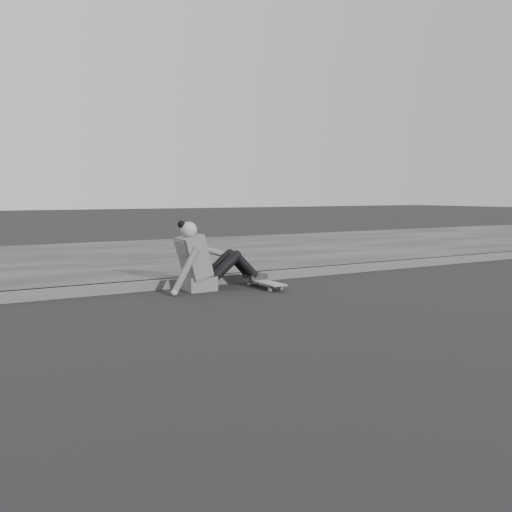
{
  "coord_description": "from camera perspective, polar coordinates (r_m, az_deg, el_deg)",
  "views": [
    {
      "loc": [
        -5.4,
        -4.19,
        1.2
      ],
      "look_at": [
        -2.21,
        1.34,
        0.5
      ],
      "focal_mm": 40.0,
      "sensor_mm": 36.0,
      "label": 1
    }
  ],
  "objects": [
    {
      "name": "ground",
      "position": [
        6.94,
        21.91,
        -4.16
      ],
      "size": [
        80.0,
        80.0,
        0.0
      ],
      "primitive_type": "plane",
      "color": "black",
      "rests_on": "ground"
    },
    {
      "name": "curb",
      "position": [
        8.73,
        8.52,
        -1.31
      ],
      "size": [
        24.0,
        0.16,
        0.12
      ],
      "primitive_type": "cube",
      "color": "#4C4C4C",
      "rests_on": "ground"
    },
    {
      "name": "sidewalk",
      "position": [
        11.24,
        -1.1,
        0.43
      ],
      "size": [
        24.0,
        6.0,
        0.12
      ],
      "primitive_type": "cube",
      "color": "#363636",
      "rests_on": "ground"
    },
    {
      "name": "skateboard",
      "position": [
        7.29,
        0.85,
        -2.65
      ],
      "size": [
        0.2,
        0.78,
        0.09
      ],
      "color": "#969691",
      "rests_on": "ground"
    },
    {
      "name": "seated_woman",
      "position": [
        7.13,
        -5.24,
        -0.54
      ],
      "size": [
        1.38,
        0.46,
        0.88
      ],
      "color": "#5A595C",
      "rests_on": "ground"
    }
  ]
}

